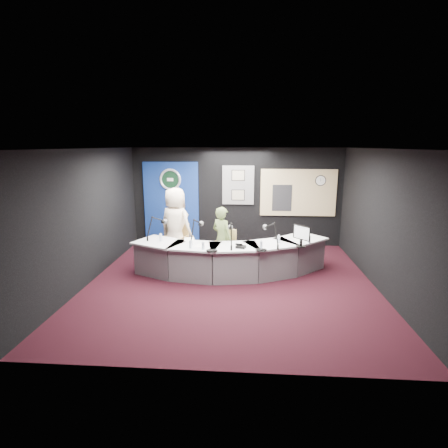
# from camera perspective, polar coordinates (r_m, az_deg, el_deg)

# --- Properties ---
(ground) EXTENTS (6.00, 6.00, 0.00)m
(ground) POSITION_cam_1_polar(r_m,az_deg,el_deg) (7.55, 1.10, -9.55)
(ground) COLOR black
(ground) RESTS_ON ground
(ceiling) EXTENTS (6.00, 6.00, 0.02)m
(ceiling) POSITION_cam_1_polar(r_m,az_deg,el_deg) (6.99, 1.20, 12.22)
(ceiling) COLOR silver
(ceiling) RESTS_ON ground
(wall_back) EXTENTS (6.00, 0.02, 2.80)m
(wall_back) POSITION_cam_1_polar(r_m,az_deg,el_deg) (10.09, 2.03, 4.40)
(wall_back) COLOR black
(wall_back) RESTS_ON ground
(wall_front) EXTENTS (6.00, 0.02, 2.80)m
(wall_front) POSITION_cam_1_polar(r_m,az_deg,el_deg) (4.25, -0.96, -7.41)
(wall_front) COLOR black
(wall_front) RESTS_ON ground
(wall_left) EXTENTS (0.02, 6.00, 2.80)m
(wall_left) POSITION_cam_1_polar(r_m,az_deg,el_deg) (7.88, -21.21, 1.16)
(wall_left) COLOR black
(wall_left) RESTS_ON ground
(wall_right) EXTENTS (0.02, 6.00, 2.80)m
(wall_right) POSITION_cam_1_polar(r_m,az_deg,el_deg) (7.60, 24.35, 0.50)
(wall_right) COLOR black
(wall_right) RESTS_ON ground
(broadcast_desk) EXTENTS (4.50, 1.90, 0.75)m
(broadcast_desk) POSITION_cam_1_polar(r_m,az_deg,el_deg) (7.94, 0.96, -5.53)
(broadcast_desk) COLOR silver
(broadcast_desk) RESTS_ON ground
(backdrop_panel) EXTENTS (1.60, 0.05, 2.30)m
(backdrop_panel) POSITION_cam_1_polar(r_m,az_deg,el_deg) (10.33, -8.60, 3.62)
(backdrop_panel) COLOR navy
(backdrop_panel) RESTS_ON wall_back
(agency_seal) EXTENTS (0.63, 0.07, 0.63)m
(agency_seal) POSITION_cam_1_polar(r_m,az_deg,el_deg) (10.21, -8.77, 7.19)
(agency_seal) COLOR silver
(agency_seal) RESTS_ON backdrop_panel
(seal_center) EXTENTS (0.48, 0.01, 0.48)m
(seal_center) POSITION_cam_1_polar(r_m,az_deg,el_deg) (10.21, -8.77, 7.19)
(seal_center) COLOR black
(seal_center) RESTS_ON backdrop_panel
(pinboard) EXTENTS (0.90, 0.04, 1.10)m
(pinboard) POSITION_cam_1_polar(r_m,az_deg,el_deg) (10.01, 2.32, 6.36)
(pinboard) COLOR slate
(pinboard) RESTS_ON wall_back
(framed_photo_upper) EXTENTS (0.34, 0.02, 0.27)m
(framed_photo_upper) POSITION_cam_1_polar(r_m,az_deg,el_deg) (9.96, 2.33, 7.94)
(framed_photo_upper) COLOR gray
(framed_photo_upper) RESTS_ON pinboard
(framed_photo_lower) EXTENTS (0.34, 0.02, 0.27)m
(framed_photo_lower) POSITION_cam_1_polar(r_m,az_deg,el_deg) (10.02, 2.30, 4.75)
(framed_photo_lower) COLOR gray
(framed_photo_lower) RESTS_ON pinboard
(booth_window_frame) EXTENTS (2.12, 0.06, 1.32)m
(booth_window_frame) POSITION_cam_1_polar(r_m,az_deg,el_deg) (10.13, 12.01, 5.02)
(booth_window_frame) COLOR tan
(booth_window_frame) RESTS_ON wall_back
(booth_glow) EXTENTS (2.00, 0.02, 1.20)m
(booth_glow) POSITION_cam_1_polar(r_m,az_deg,el_deg) (10.12, 12.02, 5.01)
(booth_glow) COLOR #E0B88D
(booth_glow) RESTS_ON booth_window_frame
(equipment_rack) EXTENTS (0.55, 0.02, 0.75)m
(equipment_rack) POSITION_cam_1_polar(r_m,az_deg,el_deg) (10.07, 9.45, 4.22)
(equipment_rack) COLOR black
(equipment_rack) RESTS_ON booth_window_frame
(wall_clock) EXTENTS (0.28, 0.01, 0.28)m
(wall_clock) POSITION_cam_1_polar(r_m,az_deg,el_deg) (10.16, 15.50, 6.85)
(wall_clock) COLOR white
(wall_clock) RESTS_ON booth_window_frame
(armchair_left) EXTENTS (0.75, 0.75, 0.99)m
(armchair_left) POSITION_cam_1_polar(r_m,az_deg,el_deg) (8.85, -7.82, -2.88)
(armchair_left) COLOR tan
(armchair_left) RESTS_ON ground
(armchair_right) EXTENTS (0.69, 0.69, 0.89)m
(armchair_right) POSITION_cam_1_polar(r_m,az_deg,el_deg) (8.15, -0.33, -4.51)
(armchair_right) COLOR tan
(armchair_right) RESTS_ON ground
(draped_jacket) EXTENTS (0.49, 0.32, 0.70)m
(draped_jacket) POSITION_cam_1_polar(r_m,az_deg,el_deg) (9.06, -8.39, -1.73)
(draped_jacket) COLOR slate
(draped_jacket) RESTS_ON armchair_left
(person_man) EXTENTS (1.07, 0.93, 1.86)m
(person_man) POSITION_cam_1_polar(r_m,az_deg,el_deg) (8.75, -7.91, -0.15)
(person_man) COLOR beige
(person_man) RESTS_ON ground
(person_woman) EXTENTS (0.65, 0.62, 1.50)m
(person_woman) POSITION_cam_1_polar(r_m,az_deg,el_deg) (8.07, -0.33, -2.43)
(person_woman) COLOR #5D713B
(person_woman) RESTS_ON ground
(computer_monitor) EXTENTS (0.30, 0.35, 0.30)m
(computer_monitor) POSITION_cam_1_polar(r_m,az_deg,el_deg) (7.53, 12.53, -1.35)
(computer_monitor) COLOR black
(computer_monitor) RESTS_ON broadcast_desk
(desk_phone) EXTENTS (0.23, 0.20, 0.05)m
(desk_phone) POSITION_cam_1_polar(r_m,az_deg,el_deg) (7.37, 2.76, -3.74)
(desk_phone) COLOR black
(desk_phone) RESTS_ON broadcast_desk
(headphones_near) EXTENTS (0.23, 0.23, 0.04)m
(headphones_near) POSITION_cam_1_polar(r_m,az_deg,el_deg) (7.22, 6.10, -4.21)
(headphones_near) COLOR black
(headphones_near) RESTS_ON broadcast_desk
(headphones_far) EXTENTS (0.20, 0.20, 0.03)m
(headphones_far) POSITION_cam_1_polar(r_m,az_deg,el_deg) (7.13, -1.99, -4.35)
(headphones_far) COLOR black
(headphones_far) RESTS_ON broadcast_desk
(paper_stack) EXTENTS (0.29, 0.36, 0.00)m
(paper_stack) POSITION_cam_1_polar(r_m,az_deg,el_deg) (8.07, -5.68, -2.49)
(paper_stack) COLOR white
(paper_stack) RESTS_ON broadcast_desk
(notepad) EXTENTS (0.30, 0.35, 0.00)m
(notepad) POSITION_cam_1_polar(r_m,az_deg,el_deg) (7.55, -3.90, -3.52)
(notepad) COLOR white
(notepad) RESTS_ON broadcast_desk
(boom_mic_a) EXTENTS (0.41, 0.67, 0.60)m
(boom_mic_a) POSITION_cam_1_polar(r_m,az_deg,el_deg) (8.21, -10.98, -0.25)
(boom_mic_a) COLOR black
(boom_mic_a) RESTS_ON broadcast_desk
(boom_mic_b) EXTENTS (0.26, 0.72, 0.60)m
(boom_mic_b) POSITION_cam_1_polar(r_m,az_deg,el_deg) (7.82, -4.53, -0.70)
(boom_mic_b) COLOR black
(boom_mic_b) RESTS_ON broadcast_desk
(boom_mic_c) EXTENTS (0.17, 0.74, 0.60)m
(boom_mic_c) POSITION_cam_1_polar(r_m,az_deg,el_deg) (7.43, 1.13, -1.38)
(boom_mic_c) COLOR black
(boom_mic_c) RESTS_ON broadcast_desk
(boom_mic_d) EXTENTS (0.36, 0.69, 0.60)m
(boom_mic_d) POSITION_cam_1_polar(r_m,az_deg,el_deg) (7.54, 7.75, -1.29)
(boom_mic_d) COLOR black
(boom_mic_d) RESTS_ON broadcast_desk
(water_bottles) EXTENTS (3.37, 0.72, 0.18)m
(water_bottles) POSITION_cam_1_polar(r_m,az_deg,el_deg) (7.51, 1.60, -2.90)
(water_bottles) COLOR silver
(water_bottles) RESTS_ON broadcast_desk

